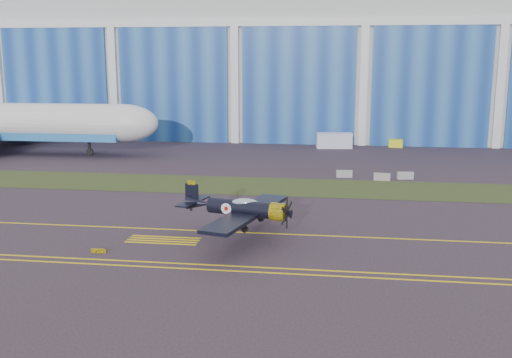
# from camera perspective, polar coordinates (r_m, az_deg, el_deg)

# --- Properties ---
(ground) EXTENTS (260.00, 260.00, 0.00)m
(ground) POSITION_cam_1_polar(r_m,az_deg,el_deg) (56.30, 11.56, -4.05)
(ground) COLOR #382C37
(ground) RESTS_ON ground
(grass_median) EXTENTS (260.00, 10.00, 0.02)m
(grass_median) POSITION_cam_1_polar(r_m,az_deg,el_deg) (69.87, 10.90, -0.96)
(grass_median) COLOR #475128
(grass_median) RESTS_ON ground
(hangar) EXTENTS (220.00, 45.70, 30.00)m
(hangar) POSITION_cam_1_polar(r_m,az_deg,el_deg) (126.00, 9.93, 11.41)
(hangar) COLOR silver
(hangar) RESTS_ON ground
(taxiway_centreline) EXTENTS (200.00, 0.20, 0.02)m
(taxiway_centreline) POSITION_cam_1_polar(r_m,az_deg,el_deg) (51.50, 11.88, -5.52)
(taxiway_centreline) COLOR yellow
(taxiway_centreline) RESTS_ON ground
(edge_line_near) EXTENTS (80.00, 0.20, 0.02)m
(edge_line_near) POSITION_cam_1_polar(r_m,az_deg,el_deg) (42.53, 12.70, -9.26)
(edge_line_near) COLOR yellow
(edge_line_near) RESTS_ON ground
(edge_line_far) EXTENTS (80.00, 0.20, 0.02)m
(edge_line_far) POSITION_cam_1_polar(r_m,az_deg,el_deg) (43.46, 12.60, -8.79)
(edge_line_far) COLOR yellow
(edge_line_far) RESTS_ON ground
(hold_short_ladder) EXTENTS (6.00, 2.40, 0.02)m
(hold_short_ladder) POSITION_cam_1_polar(r_m,az_deg,el_deg) (50.47, -8.82, -5.76)
(hold_short_ladder) COLOR yellow
(hold_short_ladder) RESTS_ON ground
(guard_board_left) EXTENTS (1.20, 0.15, 0.35)m
(guard_board_left) POSITION_cam_1_polar(r_m,az_deg,el_deg) (48.26, -14.75, -6.62)
(guard_board_left) COLOR yellow
(guard_board_left) RESTS_ON ground
(warbird) EXTENTS (13.53, 15.11, 3.81)m
(warbird) POSITION_cam_1_polar(r_m,az_deg,el_deg) (49.04, -1.47, -2.77)
(warbird) COLOR black
(warbird) RESTS_ON ground
(shipping_container) EXTENTS (6.07, 3.06, 2.52)m
(shipping_container) POSITION_cam_1_polar(r_m,az_deg,el_deg) (100.61, 7.45, 3.66)
(shipping_container) COLOR silver
(shipping_container) RESTS_ON ground
(tug) EXTENTS (2.44, 1.70, 1.32)m
(tug) POSITION_cam_1_polar(r_m,az_deg,el_deg) (103.45, 13.17, 3.33)
(tug) COLOR yellow
(tug) RESTS_ON ground
(barrier_a) EXTENTS (2.03, 0.71, 0.90)m
(barrier_a) POSITION_cam_1_polar(r_m,az_deg,el_deg) (76.22, 8.41, 0.49)
(barrier_a) COLOR gray
(barrier_a) RESTS_ON ground
(barrier_b) EXTENTS (2.06, 0.86, 0.90)m
(barrier_b) POSITION_cam_1_polar(r_m,az_deg,el_deg) (75.13, 11.91, 0.20)
(barrier_b) COLOR gray
(barrier_b) RESTS_ON ground
(barrier_c) EXTENTS (2.07, 0.92, 0.90)m
(barrier_c) POSITION_cam_1_polar(r_m,az_deg,el_deg) (76.58, 14.02, 0.32)
(barrier_c) COLOR gray
(barrier_c) RESTS_ON ground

